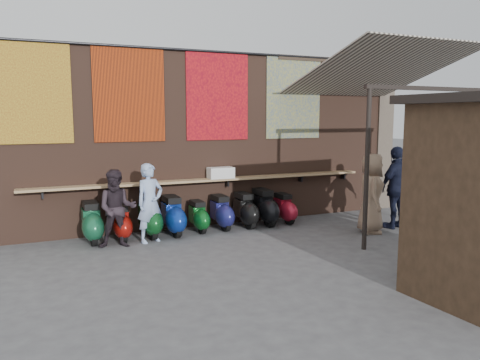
# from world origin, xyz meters

# --- Properties ---
(ground) EXTENTS (70.00, 70.00, 0.00)m
(ground) POSITION_xyz_m (0.00, 0.00, 0.00)
(ground) COLOR #474749
(ground) RESTS_ON ground
(brick_wall) EXTENTS (10.00, 0.40, 4.00)m
(brick_wall) POSITION_xyz_m (0.00, 2.70, 2.00)
(brick_wall) COLOR brown
(brick_wall) RESTS_ON ground
(pier_right) EXTENTS (0.50, 0.50, 4.00)m
(pier_right) POSITION_xyz_m (5.20, 2.70, 2.00)
(pier_right) COLOR #4C4238
(pier_right) RESTS_ON ground
(eating_counter) EXTENTS (8.00, 0.32, 0.05)m
(eating_counter) POSITION_xyz_m (0.00, 2.33, 1.10)
(eating_counter) COLOR #9E7A51
(eating_counter) RESTS_ON brick_wall
(shelf_box) EXTENTS (0.59, 0.30, 0.25)m
(shelf_box) POSITION_xyz_m (0.29, 2.30, 1.25)
(shelf_box) COLOR white
(shelf_box) RESTS_ON eating_counter
(tapestry_redgold) EXTENTS (1.50, 0.02, 2.00)m
(tapestry_redgold) POSITION_xyz_m (-3.60, 2.48, 3.00)
(tapestry_redgold) COLOR maroon
(tapestry_redgold) RESTS_ON brick_wall
(tapestry_sun) EXTENTS (1.50, 0.02, 2.00)m
(tapestry_sun) POSITION_xyz_m (-1.70, 2.48, 3.00)
(tapestry_sun) COLOR #E8430D
(tapestry_sun) RESTS_ON brick_wall
(tapestry_orange) EXTENTS (1.50, 0.02, 2.00)m
(tapestry_orange) POSITION_xyz_m (0.30, 2.48, 3.00)
(tapestry_orange) COLOR red
(tapestry_orange) RESTS_ON brick_wall
(tapestry_multi) EXTENTS (1.50, 0.02, 2.00)m
(tapestry_multi) POSITION_xyz_m (2.30, 2.48, 3.00)
(tapestry_multi) COLOR navy
(tapestry_multi) RESTS_ON brick_wall
(hang_rail) EXTENTS (9.50, 0.06, 0.06)m
(hang_rail) POSITION_xyz_m (0.00, 2.47, 3.98)
(hang_rail) COLOR black
(hang_rail) RESTS_ON brick_wall
(scooter_stool_0) EXTENTS (0.39, 0.87, 0.82)m
(scooter_stool_0) POSITION_xyz_m (-2.62, 2.03, 0.41)
(scooter_stool_0) COLOR #165B39
(scooter_stool_0) RESTS_ON ground
(scooter_stool_1) EXTENTS (0.35, 0.77, 0.73)m
(scooter_stool_1) POSITION_xyz_m (-2.05, 1.98, 0.37)
(scooter_stool_1) COLOR maroon
(scooter_stool_1) RESTS_ON ground
(scooter_stool_2) EXTENTS (0.39, 0.87, 0.83)m
(scooter_stool_2) POSITION_xyz_m (-1.45, 1.98, 0.42)
(scooter_stool_2) COLOR #0E471B
(scooter_stool_2) RESTS_ON ground
(scooter_stool_3) EXTENTS (0.40, 0.88, 0.83)m
(scooter_stool_3) POSITION_xyz_m (-0.95, 1.96, 0.42)
(scooter_stool_3) COLOR navy
(scooter_stool_3) RESTS_ON ground
(scooter_stool_4) EXTENTS (0.32, 0.72, 0.68)m
(scooter_stool_4) POSITION_xyz_m (-0.36, 2.02, 0.34)
(scooter_stool_4) COLOR #0B531B
(scooter_stool_4) RESTS_ON ground
(scooter_stool_5) EXTENTS (0.36, 0.80, 0.76)m
(scooter_stool_5) POSITION_xyz_m (0.19, 2.04, 0.38)
(scooter_stool_5) COLOR navy
(scooter_stool_5) RESTS_ON ground
(scooter_stool_6) EXTENTS (0.37, 0.82, 0.78)m
(scooter_stool_6) POSITION_xyz_m (0.77, 2.00, 0.39)
(scooter_stool_6) COLOR black
(scooter_stool_6) RESTS_ON ground
(scooter_stool_7) EXTENTS (0.40, 0.88, 0.84)m
(scooter_stool_7) POSITION_xyz_m (1.28, 2.03, 0.42)
(scooter_stool_7) COLOR black
(scooter_stool_7) RESTS_ON ground
(scooter_stool_8) EXTENTS (0.33, 0.74, 0.70)m
(scooter_stool_8) POSITION_xyz_m (1.81, 2.00, 0.35)
(scooter_stool_8) COLOR maroon
(scooter_stool_8) RESTS_ON ground
(diner_left) EXTENTS (0.68, 0.56, 1.61)m
(diner_left) POSITION_xyz_m (-1.52, 1.60, 0.80)
(diner_left) COLOR #9BB5E2
(diner_left) RESTS_ON ground
(diner_right) EXTENTS (0.85, 0.72, 1.53)m
(diner_right) POSITION_xyz_m (-2.20, 1.46, 0.76)
(diner_right) COLOR #2A2128
(diner_right) RESTS_ON ground
(shopper_navy) EXTENTS (1.16, 0.65, 1.87)m
(shopper_navy) POSITION_xyz_m (3.89, 0.53, 0.94)
(shopper_navy) COLOR black
(shopper_navy) RESTS_ON ground
(shopper_grey) EXTENTS (1.07, 0.69, 1.57)m
(shopper_grey) POSITION_xyz_m (3.46, -0.87, 0.78)
(shopper_grey) COLOR #59585D
(shopper_grey) RESTS_ON ground
(shopper_tan) EXTENTS (0.90, 1.02, 1.75)m
(shopper_tan) POSITION_xyz_m (3.07, 0.41, 0.87)
(shopper_tan) COLOR #876C56
(shopper_tan) RESTS_ON ground
(stall_sign) EXTENTS (1.20, 0.11, 0.50)m
(stall_sign) POSITION_xyz_m (2.37, -2.44, 1.96)
(stall_sign) COLOR gold
(stall_sign) RESTS_ON market_stall
(stall_shelf) EXTENTS (2.07, 0.22, 0.06)m
(stall_shelf) POSITION_xyz_m (2.37, -2.44, 0.99)
(stall_shelf) COLOR #473321
(stall_shelf) RESTS_ON market_stall
(awning_canvas) EXTENTS (3.20, 3.28, 0.97)m
(awning_canvas) POSITION_xyz_m (3.50, 0.90, 3.55)
(awning_canvas) COLOR beige
(awning_canvas) RESTS_ON brick_wall
(awning_ledger) EXTENTS (3.30, 0.08, 0.12)m
(awning_ledger) POSITION_xyz_m (3.50, 2.49, 3.95)
(awning_ledger) COLOR #33261C
(awning_ledger) RESTS_ON brick_wall
(awning_header) EXTENTS (3.00, 0.08, 0.08)m
(awning_header) POSITION_xyz_m (3.50, -0.60, 3.08)
(awning_header) COLOR black
(awning_header) RESTS_ON awning_post_left
(awning_post_left) EXTENTS (0.09, 0.09, 3.10)m
(awning_post_left) POSITION_xyz_m (2.10, -0.60, 1.55)
(awning_post_left) COLOR black
(awning_post_left) RESTS_ON ground
(awning_post_right) EXTENTS (0.09, 0.09, 3.10)m
(awning_post_right) POSITION_xyz_m (4.90, -0.60, 1.55)
(awning_post_right) COLOR black
(awning_post_right) RESTS_ON ground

